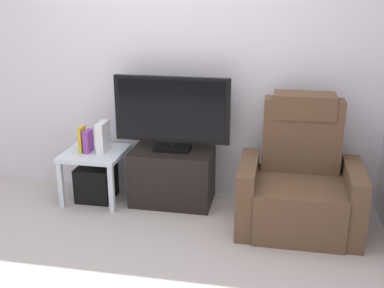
# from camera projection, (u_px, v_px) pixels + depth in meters

# --- Properties ---
(ground_plane) EXTENTS (6.40, 6.40, 0.00)m
(ground_plane) POSITION_uv_depth(u_px,v_px,m) (147.00, 249.00, 3.63)
(ground_plane) COLOR #BCB2AD
(wall_back) EXTENTS (6.40, 0.06, 2.60)m
(wall_back) POSITION_uv_depth(u_px,v_px,m) (177.00, 57.00, 4.26)
(wall_back) COLOR silver
(wall_back) RESTS_ON ground
(tv_stand) EXTENTS (0.73, 0.45, 0.51)m
(tv_stand) POSITION_uv_depth(u_px,v_px,m) (172.00, 176.00, 4.33)
(tv_stand) COLOR black
(tv_stand) RESTS_ON ground
(television) EXTENTS (1.03, 0.20, 0.67)m
(television) POSITION_uv_depth(u_px,v_px,m) (172.00, 112.00, 4.15)
(television) COLOR black
(television) RESTS_ON tv_stand
(recliner_armchair) EXTENTS (0.98, 0.78, 1.08)m
(recliner_armchair) POSITION_uv_depth(u_px,v_px,m) (299.00, 184.00, 3.88)
(recliner_armchair) COLOR brown
(recliner_armchair) RESTS_ON ground
(side_table) EXTENTS (0.54, 0.54, 0.47)m
(side_table) POSITION_uv_depth(u_px,v_px,m) (95.00, 159.00, 4.36)
(side_table) COLOR silver
(side_table) RESTS_ON ground
(subwoofer_box) EXTENTS (0.32, 0.32, 0.32)m
(subwoofer_box) POSITION_uv_depth(u_px,v_px,m) (96.00, 182.00, 4.43)
(subwoofer_box) COLOR black
(subwoofer_box) RESTS_ON ground
(book_leftmost) EXTENTS (0.03, 0.13, 0.24)m
(book_leftmost) POSITION_uv_depth(u_px,v_px,m) (82.00, 139.00, 4.29)
(book_leftmost) COLOR gold
(book_leftmost) RESTS_ON side_table
(book_middle) EXTENTS (0.05, 0.14, 0.20)m
(book_middle) POSITION_uv_depth(u_px,v_px,m) (88.00, 141.00, 4.29)
(book_middle) COLOR purple
(book_middle) RESTS_ON side_table
(game_console) EXTENTS (0.07, 0.20, 0.28)m
(game_console) POSITION_uv_depth(u_px,v_px,m) (103.00, 137.00, 4.28)
(game_console) COLOR white
(game_console) RESTS_ON side_table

